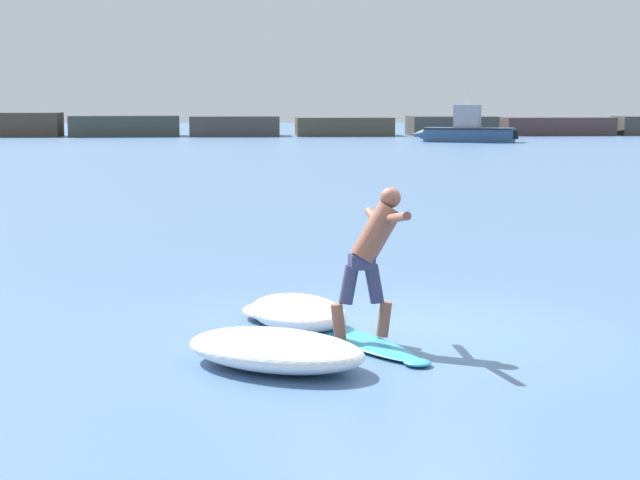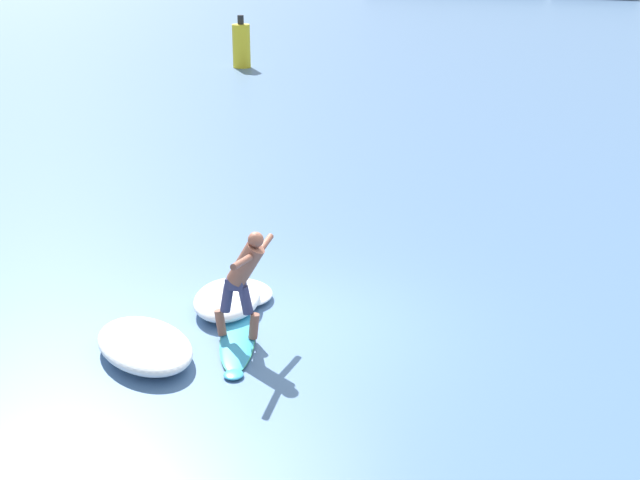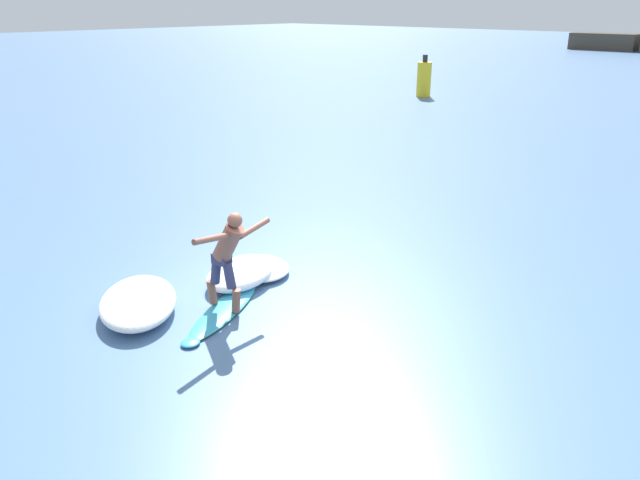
# 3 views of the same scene
# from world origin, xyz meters

# --- Properties ---
(ground_plane) EXTENTS (200.00, 200.00, 0.00)m
(ground_plane) POSITION_xyz_m (0.00, 0.00, 0.00)
(ground_plane) COLOR #4E719D
(rock_jetty_breakwater) EXTENTS (51.34, 4.83, 1.61)m
(rock_jetty_breakwater) POSITION_xyz_m (5.07, 62.00, 0.68)
(rock_jetty_breakwater) COLOR #453D33
(rock_jetty_breakwater) RESTS_ON ground
(surfboard) EXTENTS (1.34, 2.25, 0.21)m
(surfboard) POSITION_xyz_m (-0.46, -0.74, 0.04)
(surfboard) COLOR #359FC9
(surfboard) RESTS_ON ground
(surfer) EXTENTS (0.80, 1.58, 1.62)m
(surfer) POSITION_xyz_m (-0.35, -0.68, 1.03)
(surfer) COLOR brown
(surfer) RESTS_ON surfboard
(fishing_boat_near_jetty) EXTENTS (6.11, 3.46, 3.10)m
(fishing_boat_near_jetty) POSITION_xyz_m (11.68, 50.93, 0.69)
(fishing_boat_near_jetty) COLOR #2F4C74
(fishing_boat_near_jetty) RESTS_ON ground
(wave_foam_at_tail) EXTENTS (1.58, 1.52, 0.19)m
(wave_foam_at_tail) POSITION_xyz_m (-1.17, 0.67, 0.10)
(wave_foam_at_tail) COLOR white
(wave_foam_at_tail) RESTS_ON ground
(wave_foam_at_nose) EXTENTS (1.47, 1.79, 0.36)m
(wave_foam_at_nose) POSITION_xyz_m (-1.11, 0.18, 0.18)
(wave_foam_at_nose) COLOR white
(wave_foam_at_nose) RESTS_ON ground
(wave_foam_beside) EXTENTS (2.24, 2.06, 0.36)m
(wave_foam_beside) POSITION_xyz_m (-1.44, -1.63, 0.18)
(wave_foam_beside) COLOR white
(wave_foam_beside) RESTS_ON ground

